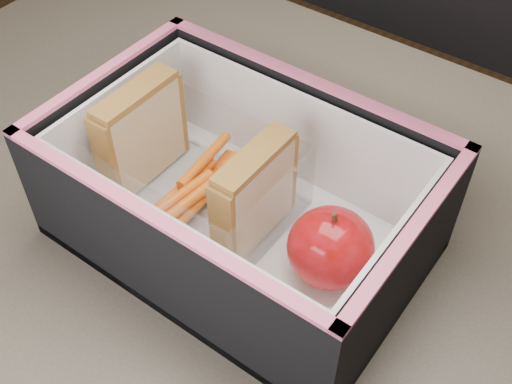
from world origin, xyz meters
TOP-DOWN VIEW (x-y plane):
  - kitchen_table at (0.00, 0.00)m, footprint 1.20×0.80m
  - lunch_bag at (-0.06, 0.01)m, footprint 0.33×0.34m
  - plastic_tub at (-0.12, 0.01)m, footprint 0.18×0.13m
  - sandwich_left at (-0.19, 0.01)m, footprint 0.03×0.09m
  - sandwich_right at (-0.05, 0.01)m, footprint 0.03×0.09m
  - carrot_sticks at (-0.12, 0.00)m, footprint 0.04×0.14m
  - paper_napkin at (0.03, 0.01)m, footprint 0.11×0.11m
  - red_apple at (0.03, 0.00)m, footprint 0.09×0.09m

SIDE VIEW (x-z plane):
  - kitchen_table at x=0.00m, z-range 0.28..1.03m
  - paper_napkin at x=0.03m, z-range 0.77..0.77m
  - carrot_sticks at x=-0.12m, z-range 0.77..0.80m
  - plastic_tub at x=-0.12m, z-range 0.77..0.84m
  - red_apple at x=0.03m, z-range 0.77..0.85m
  - sandwich_right at x=-0.05m, z-range 0.77..0.87m
  - sandwich_left at x=-0.19m, z-range 0.77..0.87m
  - lunch_bag at x=-0.06m, z-range 0.67..0.98m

